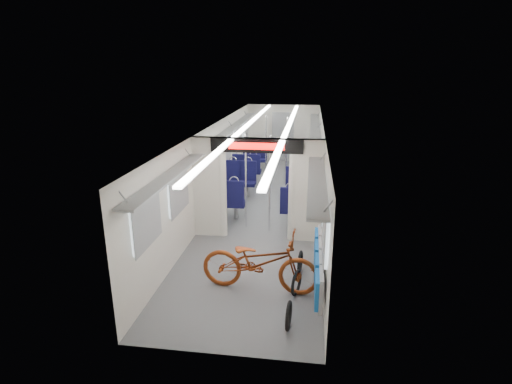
% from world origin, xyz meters
% --- Properties ---
extents(carriage, '(12.00, 12.02, 2.31)m').
position_xyz_m(carriage, '(0.00, -0.27, 1.50)').
color(carriage, '#515456').
rests_on(carriage, ground).
extents(bicycle, '(2.11, 0.88, 1.08)m').
position_xyz_m(bicycle, '(0.35, -4.27, 0.54)').
color(bicycle, maroon).
rests_on(bicycle, ground).
extents(flip_bench, '(0.12, 2.15, 0.56)m').
position_xyz_m(flip_bench, '(1.35, -4.29, 0.58)').
color(flip_bench, gray).
rests_on(flip_bench, carriage).
extents(bike_hoop_a, '(0.09, 0.46, 0.45)m').
position_xyz_m(bike_hoop_a, '(0.92, -5.31, 0.20)').
color(bike_hoop_a, black).
rests_on(bike_hoop_a, ground).
extents(bike_hoop_b, '(0.18, 0.46, 0.46)m').
position_xyz_m(bike_hoop_b, '(0.99, -4.34, 0.21)').
color(bike_hoop_b, black).
rests_on(bike_hoop_b, ground).
extents(bike_hoop_c, '(0.10, 0.44, 0.44)m').
position_xyz_m(bike_hoop_c, '(1.04, -3.55, 0.19)').
color(bike_hoop_c, black).
rests_on(bike_hoop_c, ground).
extents(seat_bay_near_left, '(0.96, 2.33, 1.18)m').
position_xyz_m(seat_bay_near_left, '(-0.93, 0.04, 0.58)').
color(seat_bay_near_left, black).
rests_on(seat_bay_near_left, ground).
extents(seat_bay_near_right, '(0.93, 2.18, 1.13)m').
position_xyz_m(seat_bay_near_right, '(0.93, -0.28, 0.56)').
color(seat_bay_near_right, black).
rests_on(seat_bay_near_right, ground).
extents(seat_bay_far_left, '(0.93, 2.17, 1.13)m').
position_xyz_m(seat_bay_far_left, '(-0.93, 3.31, 0.56)').
color(seat_bay_far_left, black).
rests_on(seat_bay_far_left, ground).
extents(seat_bay_far_right, '(0.90, 2.01, 1.08)m').
position_xyz_m(seat_bay_far_right, '(0.93, 3.73, 0.53)').
color(seat_bay_far_right, black).
rests_on(seat_bay_far_right, ground).
extents(stanchion_near_left, '(0.04, 0.04, 2.30)m').
position_xyz_m(stanchion_near_left, '(-0.35, -1.44, 1.15)').
color(stanchion_near_left, silver).
rests_on(stanchion_near_left, ground).
extents(stanchion_near_right, '(0.04, 0.04, 2.30)m').
position_xyz_m(stanchion_near_right, '(0.24, -1.60, 1.15)').
color(stanchion_near_right, silver).
rests_on(stanchion_near_right, ground).
extents(stanchion_far_left, '(0.04, 0.04, 2.30)m').
position_xyz_m(stanchion_far_left, '(-0.27, 2.09, 1.15)').
color(stanchion_far_left, silver).
rests_on(stanchion_far_left, ground).
extents(stanchion_far_right, '(0.04, 0.04, 2.30)m').
position_xyz_m(stanchion_far_right, '(0.41, 1.78, 1.15)').
color(stanchion_far_right, silver).
rests_on(stanchion_far_right, ground).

